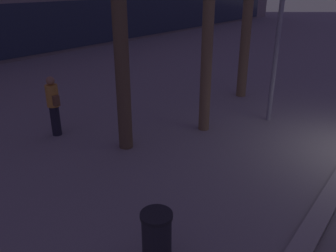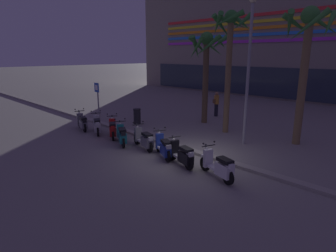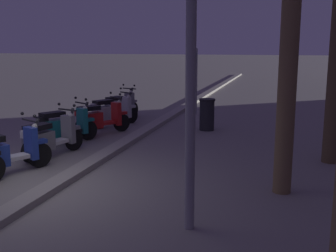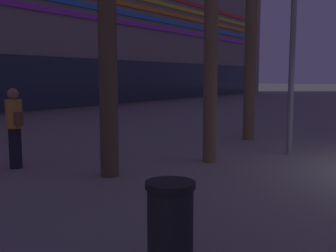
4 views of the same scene
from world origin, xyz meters
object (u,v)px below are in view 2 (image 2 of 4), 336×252
at_px(palm_tree_near_sign, 230,41).
at_px(palm_tree_far_corner, 207,55).
at_px(scooter_red_tail_end, 113,129).
at_px(pedestrian_by_palm_tree, 216,103).
at_px(street_lamp, 249,57).
at_px(crossing_sign, 98,97).
at_px(scooter_silver_mid_rear, 97,125).
at_px(scooter_white_second_in_line, 219,166).
at_px(scooter_grey_mid_front, 82,123).
at_px(palm_tree_mid_walkway, 307,45).
at_px(scooter_teal_mid_centre, 122,135).
at_px(scooter_blue_last_in_row, 164,147).
at_px(scooter_black_far_back, 182,155).
at_px(litter_bin, 137,116).
at_px(scooter_grey_gap_after_mid, 144,140).

relative_size(palm_tree_near_sign, palm_tree_far_corner, 1.16).
relative_size(scooter_red_tail_end, pedestrian_by_palm_tree, 0.92).
bearing_deg(street_lamp, scooter_red_tail_end, -144.03).
bearing_deg(crossing_sign, street_lamp, 11.69).
xyz_separation_m(scooter_silver_mid_rear, scooter_white_second_in_line, (8.06, -0.14, -0.01)).
bearing_deg(scooter_grey_mid_front, crossing_sign, 130.48).
height_order(crossing_sign, palm_tree_mid_walkway, palm_tree_mid_walkway).
distance_m(scooter_teal_mid_centre, palm_tree_near_sign, 7.33).
bearing_deg(scooter_grey_mid_front, scooter_white_second_in_line, 0.44).
relative_size(scooter_grey_mid_front, scooter_red_tail_end, 1.08).
bearing_deg(scooter_white_second_in_line, palm_tree_near_sign, 122.00).
relative_size(scooter_teal_mid_centre, street_lamp, 0.24).
relative_size(palm_tree_mid_walkway, street_lamp, 0.93).
bearing_deg(pedestrian_by_palm_tree, scooter_teal_mid_centre, -85.00).
bearing_deg(palm_tree_far_corner, scooter_blue_last_in_row, -66.15).
distance_m(scooter_red_tail_end, scooter_black_far_back, 5.12).
bearing_deg(scooter_red_tail_end, scooter_blue_last_in_row, -2.43).
bearing_deg(scooter_blue_last_in_row, litter_bin, 151.34).
relative_size(scooter_teal_mid_centre, litter_bin, 1.68).
relative_size(scooter_black_far_back, scooter_white_second_in_line, 0.94).
bearing_deg(scooter_grey_mid_front, litter_bin, 73.28).
xyz_separation_m(scooter_grey_gap_after_mid, crossing_sign, (-6.91, 1.89, 1.06)).
bearing_deg(litter_bin, scooter_grey_gap_after_mid, -35.18).
xyz_separation_m(palm_tree_near_sign, street_lamp, (1.88, -1.24, -0.76)).
height_order(scooter_silver_mid_rear, litter_bin, scooter_silver_mid_rear).
relative_size(scooter_silver_mid_rear, scooter_red_tail_end, 1.06).
xyz_separation_m(scooter_black_far_back, scooter_white_second_in_line, (1.70, 0.01, 0.01)).
height_order(scooter_red_tail_end, palm_tree_far_corner, palm_tree_far_corner).
height_order(litter_bin, street_lamp, street_lamp).
bearing_deg(palm_tree_near_sign, palm_tree_far_corner, 156.31).
height_order(scooter_grey_gap_after_mid, litter_bin, scooter_grey_gap_after_mid).
xyz_separation_m(scooter_silver_mid_rear, scooter_teal_mid_centre, (2.57, -0.22, 0.00)).
xyz_separation_m(scooter_silver_mid_rear, palm_tree_far_corner, (2.45, 6.24, 3.67)).
bearing_deg(scooter_white_second_in_line, litter_bin, 159.47).
bearing_deg(palm_tree_mid_walkway, scooter_blue_last_in_row, -118.01).
bearing_deg(scooter_grey_gap_after_mid, scooter_grey_mid_front, -176.25).
xyz_separation_m(scooter_teal_mid_centre, street_lamp, (4.01, 4.24, 3.62)).
distance_m(crossing_sign, street_lamp, 10.23).
bearing_deg(litter_bin, crossing_sign, -161.24).
distance_m(crossing_sign, litter_bin, 3.18).
bearing_deg(scooter_grey_mid_front, palm_tree_far_corner, 60.33).
relative_size(scooter_teal_mid_centre, palm_tree_mid_walkway, 0.26).
bearing_deg(street_lamp, crossing_sign, -168.31).
bearing_deg(palm_tree_far_corner, litter_bin, -129.81).
xyz_separation_m(palm_tree_near_sign, litter_bin, (-4.96, -2.27, -4.36)).
height_order(scooter_red_tail_end, palm_tree_mid_walkway, palm_tree_mid_walkway).
xyz_separation_m(scooter_grey_mid_front, palm_tree_mid_walkway, (9.57, 6.08, 4.14)).
bearing_deg(crossing_sign, scooter_white_second_in_line, -10.88).
distance_m(scooter_silver_mid_rear, litter_bin, 2.99).
bearing_deg(crossing_sign, palm_tree_near_sign, 22.54).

